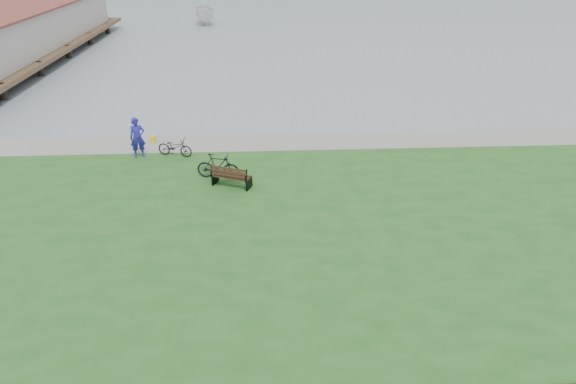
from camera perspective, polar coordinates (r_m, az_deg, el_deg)
The scene contains 10 objects.
ground at distance 17.47m, azimuth 0.71°, elevation -3.76°, with size 600.00×600.00×0.00m, color gray.
lawn at distance 15.67m, azimuth 1.20°, elevation -6.80°, with size 34.00×20.00×0.40m, color #22551E.
shoreline_path at distance 23.53m, azimuth -0.39°, elevation 5.60°, with size 34.00×2.20×0.03m, color gray.
pier_pavilion at distance 47.02m, azimuth -28.04°, elevation 16.02°, with size 8.00×36.00×5.40m.
park_bench at distance 19.15m, azimuth -6.39°, elevation 1.77°, with size 1.56×1.10×0.90m.
person at distance 22.46m, azimuth -16.44°, elevation 6.17°, with size 0.74×0.51×2.03m, color #202095.
bicycle_a at distance 22.40m, azimuth -12.46°, elevation 4.91°, with size 1.54×0.54×0.81m, color black.
bicycle_b at distance 19.91m, azimuth -7.79°, elevation 2.85°, with size 1.67×0.48×1.01m, color black.
sailboat at distance 61.31m, azimuth -9.13°, elevation 17.89°, with size 8.84×9.00×23.30m, color silver.
pannier at distance 24.25m, azimuth -14.75°, elevation 5.71°, with size 0.19×0.29×0.31m, color yellow.
Camera 1 is at (-1.03, -15.07, 8.79)m, focal length 32.00 mm.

